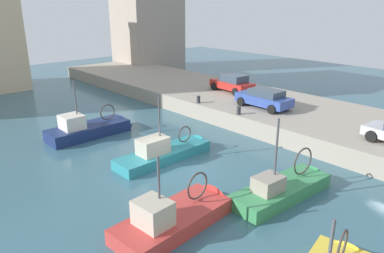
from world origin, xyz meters
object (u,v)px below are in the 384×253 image
at_px(fishing_boat_red, 180,220).
at_px(parked_car_red, 232,83).
at_px(mooring_bollard_north, 198,99).
at_px(fishing_boat_teal, 168,155).
at_px(parked_car_blue, 264,98).
at_px(mooring_bollard_mid, 239,110).
at_px(fishing_boat_green, 286,193).
at_px(fishing_boat_navy, 93,133).

xyz_separation_m(fishing_boat_red, parked_car_red, (14.97, 10.61, 1.82)).
bearing_deg(mooring_bollard_north, fishing_boat_red, -136.26).
distance_m(fishing_boat_teal, parked_car_blue, 9.28).
distance_m(fishing_boat_teal, fishing_boat_red, 6.63).
relative_size(fishing_boat_teal, fishing_boat_red, 1.11).
height_order(fishing_boat_red, parked_car_blue, fishing_boat_red).
distance_m(fishing_boat_red, mooring_bollard_mid, 11.85).
bearing_deg(mooring_bollard_mid, fishing_boat_green, -124.86).
xyz_separation_m(parked_car_blue, mooring_bollard_mid, (-2.63, 0.13, -0.43)).
height_order(fishing_boat_green, parked_car_red, fishing_boat_green).
bearing_deg(parked_car_red, fishing_boat_red, -144.66).
height_order(fishing_boat_navy, parked_car_red, fishing_boat_navy).
bearing_deg(fishing_boat_navy, fishing_boat_teal, -78.12).
relative_size(parked_car_red, mooring_bollard_mid, 7.20).
distance_m(parked_car_blue, parked_car_red, 5.36).
relative_size(fishing_boat_red, mooring_bollard_north, 10.85).
xyz_separation_m(fishing_boat_green, mooring_bollard_north, (5.12, 11.35, 1.38)).
relative_size(fishing_boat_navy, fishing_boat_green, 0.99).
distance_m(fishing_boat_navy, fishing_boat_red, 12.09).
bearing_deg(parked_car_blue, mooring_bollard_mid, 177.28).
relative_size(parked_car_blue, parked_car_red, 1.04).
relative_size(fishing_boat_navy, parked_car_blue, 1.49).
height_order(fishing_boat_navy, fishing_boat_red, fishing_boat_navy).
height_order(parked_car_red, mooring_bollard_north, parked_car_red).
bearing_deg(fishing_boat_teal, fishing_boat_navy, 101.88).
distance_m(fishing_boat_navy, fishing_boat_teal, 6.53).
bearing_deg(fishing_boat_green, fishing_boat_red, 163.21).
xyz_separation_m(parked_car_blue, mooring_bollard_north, (-2.63, 4.13, -0.43)).
height_order(fishing_boat_teal, mooring_bollard_mid, fishing_boat_teal).
xyz_separation_m(mooring_bollard_mid, mooring_bollard_north, (0.00, 4.00, 0.00)).
distance_m(fishing_boat_green, mooring_bollard_mid, 9.06).
distance_m(fishing_boat_teal, parked_car_red, 12.46).
relative_size(fishing_boat_red, parked_car_blue, 1.45).
xyz_separation_m(fishing_boat_green, parked_car_blue, (7.75, 7.22, 1.81)).
bearing_deg(parked_car_red, fishing_boat_teal, -155.28).
bearing_deg(fishing_boat_red, fishing_boat_navy, 78.43).
bearing_deg(parked_car_blue, parked_car_red, 67.03).
xyz_separation_m(fishing_boat_navy, parked_car_red, (12.54, -1.23, 1.82)).
xyz_separation_m(fishing_boat_navy, mooring_bollard_north, (7.82, -2.04, 1.34)).
distance_m(fishing_boat_navy, fishing_boat_green, 13.66).
bearing_deg(parked_car_red, mooring_bollard_mid, -134.49).
distance_m(fishing_boat_red, parked_car_red, 18.44).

